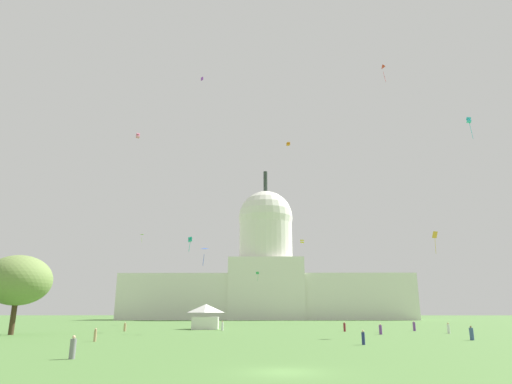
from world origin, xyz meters
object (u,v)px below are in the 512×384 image
Objects in this scene: person_navy_aisle_center at (363,338)px; kite_turquoise_low at (190,240)px; kite_cyan_high at (469,121)px; kite_blue_low at (204,252)px; person_purple_front_left at (381,330)px; kite_lime_mid at (143,236)px; tree_west_far at (18,280)px; kite_orange_high at (288,144)px; person_purple_mid_center at (414,326)px; person_white_edge_west at (222,326)px; person_maroon_near_tent at (345,327)px; kite_yellow_mid at (302,241)px; event_tent at (206,317)px; kite_pink_high at (138,136)px; person_tan_deep_crowd at (95,335)px; person_denim_near_tree_west at (472,334)px; kite_red_high at (386,68)px; person_tan_lawn_far_right at (125,327)px; kite_gold_low at (435,237)px; kite_green_low at (258,274)px; capitol_building at (266,278)px; person_white_near_tree_east at (448,328)px; kite_violet_high at (202,79)px.

kite_turquoise_low is at bearing -171.18° from person_navy_aisle_center.
kite_blue_low is at bearing 104.25° from kite_cyan_high.
kite_lime_mid is (-54.26, 60.61, 24.64)m from person_purple_front_left.
kite_orange_high reaches higher than tree_west_far.
kite_cyan_high is (9.40, -10.80, 35.23)m from person_purple_mid_center.
person_white_edge_west is 1.03× the size of person_maroon_near_tent.
person_white_edge_west is 90.92m from kite_yellow_mid.
person_maroon_near_tent is 13.27m from person_purple_mid_center.
kite_pink_high is (-17.56, 3.76, 40.52)m from event_tent.
kite_pink_high is (8.71, 26.30, 34.90)m from tree_west_far.
person_tan_deep_crowd is at bearing 159.94° from kite_turquoise_low.
kite_pink_high is at bearing 124.78° from kite_lime_mid.
kite_pink_high is at bearing 129.47° from person_denim_near_tree_west.
kite_red_high is 60.26m from kite_turquoise_low.
kite_gold_low reaches higher than person_tan_lawn_far_right.
tree_west_far is 104.47m from kite_green_low.
person_white_edge_west reaches higher than person_tan_deep_crowd.
event_tent is 85.91m from kite_yellow_mid.
kite_orange_high is 79.16m from kite_blue_low.
kite_yellow_mid is (13.81, -27.14, 11.86)m from capitol_building.
person_purple_front_left is at bearing -58.10° from kite_pink_high.
person_white_near_tree_east is 16.71m from person_maroon_near_tent.
person_purple_mid_center is 1.59× the size of kite_pink_high.
kite_gold_low is at bearing -13.51° from event_tent.
person_tan_lawn_far_right is at bearing 87.71° from person_purple_front_left.
kite_gold_low reaches higher than person_purple_front_left.
kite_orange_high is (-1.94, 88.94, 56.97)m from person_navy_aisle_center.
person_tan_lawn_far_right is at bearing -73.76° from person_tan_deep_crowd.
kite_lime_mid reaches higher than kite_blue_low.
kite_green_low is (9.36, 75.25, 14.62)m from event_tent.
kite_orange_high reaches higher than kite_green_low.
kite_turquoise_low is at bearing -97.37° from capitol_building.
person_tan_deep_crowd is (18.20, -14.85, -7.33)m from tree_west_far.
person_maroon_near_tent is 27.87m from kite_blue_low.
kite_green_low is (17.42, 112.64, 16.33)m from person_tan_deep_crowd.
kite_orange_high reaches higher than person_tan_lawn_far_right.
event_tent is 2.39× the size of kite_blue_low.
kite_turquoise_low reaches higher than kite_blue_low.
capitol_building is 82.94× the size of person_tan_deep_crowd.
person_purple_mid_center reaches higher than person_white_near_tree_east.
person_tan_deep_crowd is at bearing -7.61° from kite_violet_high.
person_tan_lawn_far_right is at bearing -30.65° from kite_violet_high.
kite_gold_low is at bearing 58.98° from person_denim_near_tree_west.
kite_cyan_high is (7.01, -1.56, 35.25)m from person_white_near_tree_east.
capitol_building is 116.45m from kite_gold_low.
kite_violet_high reaches higher than person_tan_deep_crowd.
person_tan_deep_crowd is at bearing -126.77° from person_navy_aisle_center.
kite_lime_mid reaches higher than person_purple_front_left.
event_tent reaches higher than person_white_near_tree_east.
person_white_near_tree_east is 1.29× the size of kite_orange_high.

